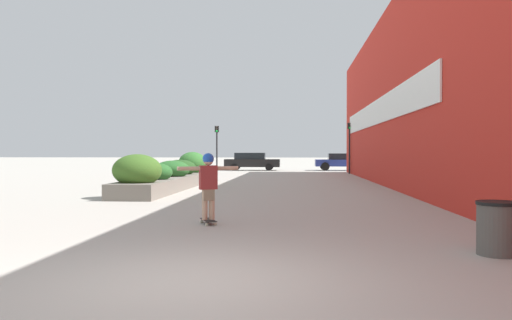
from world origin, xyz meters
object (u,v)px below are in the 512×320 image
car_center_left (340,161)px  car_center_right (435,161)px  skateboard (208,221)px  trash_bin (498,228)px  traffic_light_left (217,141)px  car_leftmost (252,161)px  skateboarder (208,179)px  traffic_light_right (350,139)px

car_center_left → car_center_right: bearing=-85.7°
skateboard → trash_bin: size_ratio=0.88×
car_center_left → traffic_light_left: (-9.60, -7.39, 1.59)m
skateboard → car_leftmost: 32.59m
skateboard → skateboarder: bearing=0.0°
car_leftmost → traffic_light_left: bearing=-15.4°
car_center_left → car_center_right: size_ratio=0.95×
skateboarder → car_center_left: (5.72, 32.86, -0.17)m
skateboarder → traffic_light_left: size_ratio=0.41×
skateboarder → car_center_left: bearing=55.8°
trash_bin → car_leftmost: bearing=100.9°
traffic_light_left → traffic_light_right: size_ratio=0.94×
car_center_left → skateboarder: bearing=170.1°
skateboard → skateboarder: size_ratio=0.49×
skateboarder → traffic_light_right: bearing=53.2°
traffic_light_right → trash_bin: bearing=-91.7°
car_center_right → traffic_light_right: bearing=-47.9°
car_center_left → car_center_right: 8.20m
trash_bin → car_leftmost: (-6.84, 35.40, 0.38)m
car_center_left → skateboard: bearing=170.1°
skateboard → traffic_light_left: bearing=74.3°
car_center_right → skateboarder: bearing=-22.5°
car_center_right → trash_bin: bearing=-13.9°
skateboard → car_center_left: (5.72, 32.86, 0.72)m
car_center_left → traffic_light_left: 12.22m
trash_bin → car_center_left: 35.76m
car_leftmost → car_center_left: 7.66m
skateboard → traffic_light_left: traffic_light_left is taller
skateboard → skateboarder: skateboarder is taller
traffic_light_right → traffic_light_left: bearing=-176.1°
skateboarder → traffic_light_right: size_ratio=0.39×
skateboarder → car_center_left: skateboarder is taller
trash_bin → traffic_light_left: bearing=107.2°
traffic_light_left → skateboard: bearing=-81.3°
traffic_light_left → car_center_left: bearing=37.6°
car_center_right → traffic_light_left: (-17.78, -8.00, 1.57)m
trash_bin → car_center_right: (8.99, 36.35, 0.40)m
skateboarder → traffic_light_left: bearing=74.3°
traffic_light_right → car_leftmost: bearing=140.3°
trash_bin → traffic_light_right: 29.10m
skateboard → traffic_light_left: (-3.89, 25.47, 2.31)m
car_center_right → traffic_light_left: 19.56m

